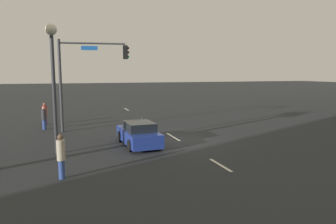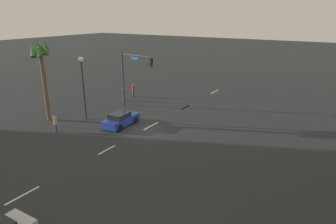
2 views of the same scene
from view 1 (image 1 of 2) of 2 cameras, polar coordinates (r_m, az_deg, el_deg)
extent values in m
plane|color=#232628|center=(18.53, 2.03, -5.37)|extent=(220.00, 220.00, 0.00)
cube|color=silver|center=(13.88, 9.86, -9.83)|extent=(1.97, 0.14, 0.01)
cube|color=silver|center=(19.45, 0.99, -4.73)|extent=(2.41, 0.14, 0.01)
cube|color=silver|center=(26.23, -4.31, -1.59)|extent=(2.53, 0.14, 0.01)
cube|color=silver|center=(26.09, -4.23, -1.64)|extent=(2.49, 0.14, 0.01)
cube|color=silver|center=(34.51, -7.84, 0.52)|extent=(2.47, 0.14, 0.01)
cube|color=navy|center=(17.33, -5.59, -4.53)|extent=(4.06, 1.85, 0.72)
cube|color=black|center=(16.99, -5.40, -2.70)|extent=(1.98, 1.56, 0.48)
cylinder|color=black|center=(18.36, -9.01, -4.55)|extent=(0.65, 0.25, 0.64)
cylinder|color=black|center=(18.75, -4.27, -4.23)|extent=(0.65, 0.25, 0.64)
cylinder|color=black|center=(16.01, -7.12, -6.28)|extent=(0.65, 0.25, 0.64)
cylinder|color=black|center=(16.45, -1.75, -5.86)|extent=(0.65, 0.25, 0.64)
cylinder|color=#38383D|center=(22.03, -19.61, 4.59)|extent=(0.20, 0.20, 6.36)
cylinder|color=#38383D|center=(21.90, -14.05, 12.46)|extent=(0.69, 4.43, 0.12)
cube|color=black|center=(21.87, -8.06, 11.10)|extent=(0.36, 0.36, 0.95)
sphere|color=#360503|center=(21.90, -7.60, 11.88)|extent=(0.20, 0.20, 0.20)
sphere|color=#392605|center=(21.88, -7.58, 11.10)|extent=(0.20, 0.20, 0.20)
sphere|color=green|center=(21.86, -7.57, 10.31)|extent=(0.20, 0.20, 0.20)
cube|color=#1959B2|center=(21.88, -14.62, 11.61)|extent=(0.18, 1.10, 0.28)
cylinder|color=#2D2D33|center=(16.11, -20.67, 2.87)|extent=(0.18, 0.18, 5.90)
sphere|color=#F2EACC|center=(16.20, -21.21, 14.33)|extent=(0.56, 0.56, 0.56)
cylinder|color=#59266B|center=(25.84, -22.19, -1.45)|extent=(0.29, 0.29, 0.73)
cylinder|color=#BF3833|center=(25.74, -22.27, 0.24)|extent=(0.39, 0.39, 0.80)
sphere|color=#8C664C|center=(25.69, -22.33, 1.37)|extent=(0.22, 0.22, 0.22)
cylinder|color=#2D478C|center=(23.75, -22.32, -2.24)|extent=(0.35, 0.35, 0.70)
cylinder|color=#333338|center=(23.64, -22.40, -0.50)|extent=(0.47, 0.47, 0.76)
sphere|color=tan|center=(23.59, -22.46, 0.66)|extent=(0.21, 0.21, 0.21)
cylinder|color=#2D478C|center=(12.62, -19.43, -10.20)|extent=(0.33, 0.33, 0.74)
cylinder|color=#B2A58C|center=(12.41, -19.58, -6.80)|extent=(0.44, 0.44, 0.80)
sphere|color=brown|center=(12.30, -19.69, -4.49)|extent=(0.22, 0.22, 0.22)
camera|label=2|loc=(23.28, 84.62, 16.72)|focal=31.65mm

